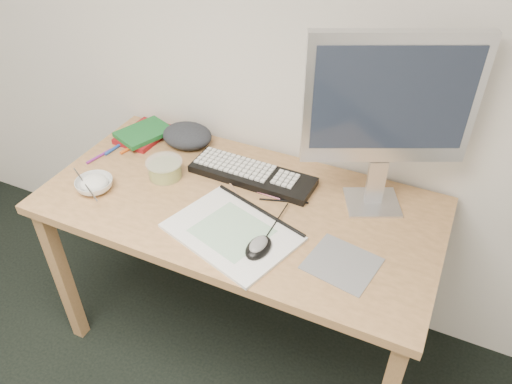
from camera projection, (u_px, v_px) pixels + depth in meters
desk at (239, 219)px, 1.81m from camera, size 1.40×0.70×0.75m
mousepad at (342, 264)px, 1.52m from camera, size 0.23×0.22×0.00m
sketchpad at (232, 232)px, 1.63m from camera, size 0.47×0.40×0.01m
keyboard at (252, 175)px, 1.86m from camera, size 0.48×0.16×0.03m
monitor at (390, 105)px, 1.51m from camera, size 0.50×0.26×0.62m
mouse at (258, 245)px, 1.54m from camera, size 0.08×0.12×0.04m
rice_bowl at (95, 185)px, 1.80m from camera, size 0.15×0.15×0.04m
chopsticks at (85, 184)px, 1.76m from camera, size 0.20×0.13×0.02m
fruit_tub at (165, 169)px, 1.86m from camera, size 0.16×0.16×0.07m
book_red at (144, 135)px, 2.09m from camera, size 0.17×0.22×0.02m
book_green at (144, 132)px, 2.07m from camera, size 0.22×0.25×0.02m
cloth_lump at (187, 136)px, 2.04m from camera, size 0.21×0.19×0.07m
pencil_pink at (255, 191)px, 1.80m from camera, size 0.20×0.02×0.01m
pencil_tan at (235, 191)px, 1.80m from camera, size 0.15×0.13×0.01m
pencil_black at (284, 201)px, 1.76m from camera, size 0.17×0.06×0.01m
marker_blue at (117, 146)px, 2.03m from camera, size 0.03×0.14×0.01m
marker_orange at (134, 146)px, 2.03m from camera, size 0.05×0.14×0.01m
marker_purple at (99, 156)px, 1.97m from camera, size 0.04×0.12×0.01m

